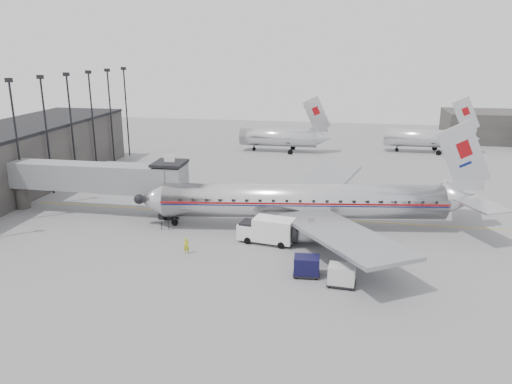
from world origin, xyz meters
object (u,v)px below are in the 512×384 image
(airliner, at_px, (310,201))
(service_van, at_px, (267,230))
(baggage_cart_navy, at_px, (307,266))
(baggage_cart_white, at_px, (342,275))
(ramp_worker, at_px, (187,246))

(airliner, distance_m, service_van, 6.55)
(baggage_cart_navy, distance_m, baggage_cart_white, 3.21)
(airliner, height_order, service_van, airliner)
(service_van, distance_m, baggage_cart_navy, 8.09)
(ramp_worker, bearing_deg, airliner, 12.46)
(airliner, height_order, ramp_worker, airliner)
(baggage_cart_navy, distance_m, ramp_worker, 11.75)
(baggage_cart_navy, bearing_deg, baggage_cart_white, -26.89)
(service_van, relative_size, baggage_cart_white, 2.44)
(service_van, height_order, baggage_cart_navy, service_van)
(service_van, height_order, ramp_worker, service_van)
(airliner, relative_size, service_van, 6.40)
(baggage_cart_navy, height_order, baggage_cart_white, baggage_cart_white)
(service_van, xyz_separation_m, baggage_cart_navy, (4.47, -6.73, -0.43))
(baggage_cart_navy, bearing_deg, service_van, 120.15)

